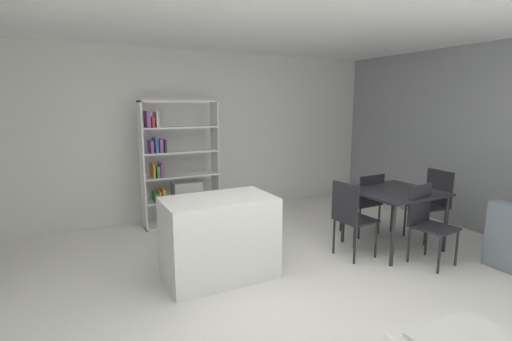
{
  "coord_description": "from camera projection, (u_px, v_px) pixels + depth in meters",
  "views": [
    {
      "loc": [
        -1.84,
        -2.86,
        1.88
      ],
      "look_at": [
        0.09,
        0.88,
        1.12
      ],
      "focal_mm": 25.84,
      "sensor_mm": 36.0,
      "label": 1
    }
  ],
  "objects": [
    {
      "name": "ground_plane",
      "position": [
        288.0,
        295.0,
        3.67
      ],
      "size": [
        9.74,
        9.74,
        0.0
      ],
      "primitive_type": "plane",
      "color": "silver"
    },
    {
      "name": "ceiling_slab",
      "position": [
        293.0,
        0.0,
        3.17
      ],
      "size": [
        7.08,
        6.25,
        0.06
      ],
      "color": "white",
      "rests_on": "ground_plane"
    },
    {
      "name": "back_partition",
      "position": [
        190.0,
        135.0,
        6.13
      ],
      "size": [
        7.08,
        0.06,
        2.73
      ],
      "primitive_type": "cube",
      "color": "silver",
      "rests_on": "ground_plane"
    },
    {
      "name": "right_partition_gray",
      "position": [
        508.0,
        142.0,
        5.01
      ],
      "size": [
        0.06,
        6.25,
        2.73
      ],
      "primitive_type": "cube",
      "color": "gray",
      "rests_on": "ground_plane"
    },
    {
      "name": "kitchen_island",
      "position": [
        219.0,
        238.0,
        4.0
      ],
      "size": [
        1.17,
        0.7,
        0.89
      ],
      "primitive_type": "cube",
      "color": "white",
      "rests_on": "ground_plane"
    },
    {
      "name": "open_bookshelf",
      "position": [
        177.0,
        169.0,
        5.71
      ],
      "size": [
        1.18,
        0.33,
        1.93
      ],
      "color": "white",
      "rests_on": "ground_plane"
    },
    {
      "name": "dining_table",
      "position": [
        394.0,
        196.0,
        4.8
      ],
      "size": [
        1.06,
        0.98,
        0.77
      ],
      "color": "#232328",
      "rests_on": "ground_plane"
    },
    {
      "name": "dining_chair_window_side",
      "position": [
        433.0,
        199.0,
        5.15
      ],
      "size": [
        0.48,
        0.47,
        0.97
      ],
      "rotation": [
        0.0,
        0.0,
        -1.67
      ],
      "color": "#232328",
      "rests_on": "ground_plane"
    },
    {
      "name": "dining_chair_far",
      "position": [
        366.0,
        199.0,
        5.28
      ],
      "size": [
        0.47,
        0.45,
        0.9
      ],
      "rotation": [
        0.0,
        0.0,
        3.18
      ],
      "color": "#232328",
      "rests_on": "ground_plane"
    },
    {
      "name": "dining_chair_near",
      "position": [
        427.0,
        218.0,
        4.38
      ],
      "size": [
        0.48,
        0.49,
        0.93
      ],
      "rotation": [
        0.0,
        0.0,
        0.12
      ],
      "color": "#232328",
      "rests_on": "ground_plane"
    },
    {
      "name": "dining_chair_island_side",
      "position": [
        350.0,
        213.0,
        4.48
      ],
      "size": [
        0.44,
        0.44,
        0.95
      ],
      "rotation": [
        0.0,
        0.0,
        1.63
      ],
      "color": "#232328",
      "rests_on": "ground_plane"
    }
  ]
}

